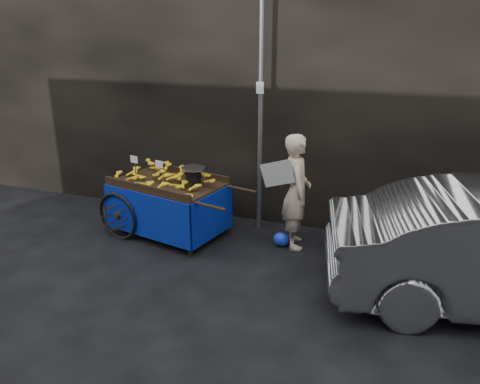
% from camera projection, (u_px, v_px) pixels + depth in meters
% --- Properties ---
extents(ground, '(80.00, 80.00, 0.00)m').
position_uv_depth(ground, '(215.00, 257.00, 7.11)').
color(ground, black).
rests_on(ground, ground).
extents(building_wall, '(13.50, 2.00, 5.00)m').
position_uv_depth(building_wall, '(287.00, 74.00, 8.45)').
color(building_wall, black).
rests_on(building_wall, ground).
extents(street_pole, '(0.12, 0.10, 4.00)m').
position_uv_depth(street_pole, '(261.00, 112.00, 7.49)').
color(street_pole, slate).
rests_on(street_pole, ground).
extents(banana_cart, '(2.60, 1.58, 1.32)m').
position_uv_depth(banana_cart, '(165.00, 187.00, 7.69)').
color(banana_cart, black).
rests_on(banana_cart, ground).
extents(vendor, '(0.87, 0.77, 1.81)m').
position_uv_depth(vendor, '(296.00, 191.00, 7.20)').
color(vendor, beige).
rests_on(vendor, ground).
extents(plastic_bag, '(0.26, 0.21, 0.23)m').
position_uv_depth(plastic_bag, '(281.00, 239.00, 7.43)').
color(plastic_bag, '#1C35D2').
rests_on(plastic_bag, ground).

